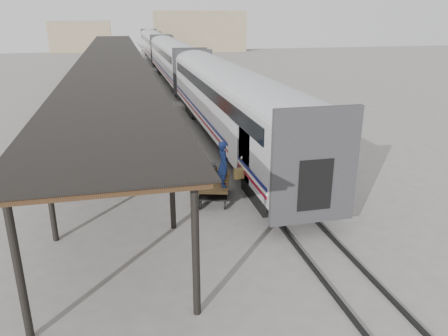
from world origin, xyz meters
name	(u,v)px	position (x,y,z in m)	size (l,w,h in m)	color
ground	(200,203)	(0.00, 0.00, 0.00)	(160.00, 160.00, 0.00)	slate
train	(174,58)	(3.19, 33.79, 2.69)	(3.45, 76.01, 4.01)	silver
canopy	(112,55)	(-3.40, 24.00, 4.00)	(4.90, 64.30, 4.15)	#422B19
rails	(174,82)	(3.20, 34.00, 0.06)	(1.54, 150.00, 0.12)	black
building_far	(199,31)	(14.00, 78.00, 4.00)	(18.00, 10.00, 8.00)	tan
building_left	(81,36)	(-10.00, 82.00, 3.00)	(12.00, 8.00, 6.00)	tan
baggage_cart	(214,185)	(0.64, 0.18, 0.65)	(1.85, 2.65, 0.86)	brown
suitcase_stack	(212,173)	(0.62, 0.52, 1.06)	(1.38, 1.02, 0.58)	#353638
luggage_tug	(137,109)	(-1.80, 16.65, 0.63)	(1.32, 1.75, 1.37)	maroon
porter	(223,164)	(0.89, -0.47, 1.79)	(0.68, 0.45, 1.86)	navy
pedestrian	(111,109)	(-3.65, 16.00, 0.84)	(0.99, 0.41, 1.68)	black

